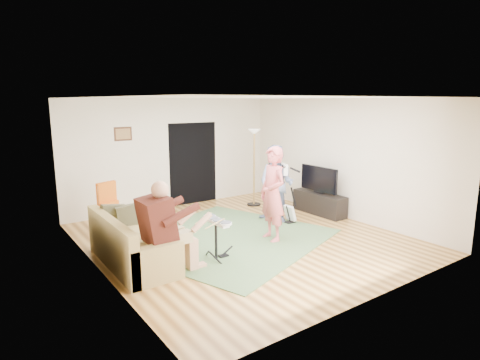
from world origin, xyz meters
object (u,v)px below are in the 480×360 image
(guitarist, at_px, (276,184))
(torchiere_lamp, at_px, (254,154))
(dining_chair, at_px, (114,216))
(drum_kit, at_px, (216,241))
(television, at_px, (319,179))
(tv_cabinet, at_px, (319,203))
(sofa, at_px, (128,248))
(guitar_spare, at_px, (290,213))
(singer, at_px, (273,194))

(guitarist, xyz_separation_m, torchiere_lamp, (0.46, 1.41, 0.48))
(torchiere_lamp, height_order, dining_chair, torchiere_lamp)
(drum_kit, xyz_separation_m, guitarist, (2.25, 1.09, 0.53))
(dining_chair, distance_m, television, 4.65)
(dining_chair, bearing_deg, tv_cabinet, -36.70)
(drum_kit, bearing_deg, sofa, 153.28)
(guitarist, relative_size, television, 1.57)
(drum_kit, xyz_separation_m, torchiere_lamp, (2.71, 2.50, 1.02))
(guitarist, xyz_separation_m, dining_chair, (-3.22, 1.24, -0.48))
(sofa, distance_m, guitar_spare, 3.71)
(torchiere_lamp, xyz_separation_m, tv_cabinet, (0.79, -1.54, -1.09))
(sofa, distance_m, drum_kit, 1.45)
(sofa, xyz_separation_m, television, (4.74, 0.32, 0.57))
(singer, height_order, guitarist, singer)
(sofa, height_order, television, television)
(guitarist, xyz_separation_m, television, (1.20, -0.12, -0.00))
(drum_kit, bearing_deg, singer, 8.30)
(guitar_spare, bearing_deg, torchiere_lamp, 80.14)
(singer, height_order, dining_chair, singer)
(singer, distance_m, torchiere_lamp, 2.68)
(sofa, relative_size, singer, 1.13)
(tv_cabinet, bearing_deg, torchiere_lamp, 117.11)
(drum_kit, relative_size, torchiere_lamp, 0.37)
(drum_kit, bearing_deg, tv_cabinet, 15.45)
(sofa, relative_size, television, 1.89)
(singer, bearing_deg, tv_cabinet, 116.69)
(tv_cabinet, bearing_deg, sofa, -176.21)
(television, bearing_deg, drum_kit, -164.34)
(drum_kit, distance_m, torchiere_lamp, 3.83)
(tv_cabinet, bearing_deg, television, 180.00)
(singer, bearing_deg, guitarist, 142.84)
(drum_kit, height_order, television, television)
(dining_chair, bearing_deg, guitarist, -40.80)
(guitar_spare, xyz_separation_m, dining_chair, (-3.39, 1.53, 0.14))
(dining_chair, bearing_deg, sofa, -120.55)
(guitar_spare, bearing_deg, singer, -149.51)
(television, bearing_deg, guitarist, 174.14)
(sofa, distance_m, singer, 2.80)
(singer, xyz_separation_m, dining_chair, (-2.37, 2.13, -0.53))
(guitarist, height_order, guitar_spare, guitarist)
(tv_cabinet, relative_size, television, 1.29)
(sofa, xyz_separation_m, guitarist, (3.54, 0.44, 0.58))
(drum_kit, relative_size, guitarist, 0.43)
(torchiere_lamp, bearing_deg, television, -64.39)
(sofa, bearing_deg, tv_cabinet, 3.79)
(guitar_spare, relative_size, tv_cabinet, 0.57)
(guitarist, bearing_deg, drum_kit, -85.82)
(drum_kit, bearing_deg, television, 15.66)
(singer, relative_size, torchiere_lamp, 0.93)
(sofa, relative_size, drum_kit, 2.82)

